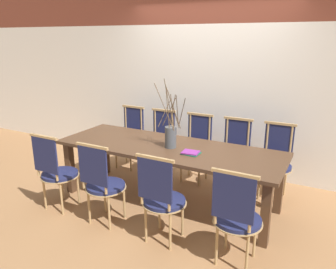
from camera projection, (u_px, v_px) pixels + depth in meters
name	position (u px, v px, depth m)	size (l,w,h in m)	color
ground_plane	(168.00, 201.00, 4.17)	(16.00, 16.00, 0.00)	#9E7047
wall_rear	(210.00, 66.00, 4.83)	(12.00, 0.06, 3.20)	white
dining_table	(168.00, 153.00, 3.99)	(2.76, 0.95, 0.74)	#4C3321
chair_near_leftend	(56.00, 170.00, 3.85)	(0.45, 0.45, 0.96)	#1E234C
chair_near_left	(102.00, 182.00, 3.54)	(0.45, 0.45, 0.96)	#1E234C
chair_near_center	(162.00, 197.00, 3.21)	(0.45, 0.45, 0.96)	#1E234C
chair_near_right	(236.00, 215.00, 2.87)	(0.45, 0.45, 0.96)	#1E234C
chair_far_leftend	(130.00, 136.00, 5.19)	(0.45, 0.45, 0.96)	#1E234C
chair_far_left	(160.00, 141.00, 4.94)	(0.45, 0.45, 0.96)	#1E234C
chair_far_center	(196.00, 147.00, 4.68)	(0.45, 0.45, 0.96)	#1E234C
chair_far_right	(234.00, 153.00, 4.43)	(0.45, 0.45, 0.96)	#1E234C
chair_far_rightend	(275.00, 160.00, 4.18)	(0.45, 0.45, 0.96)	#1E234C
vase_centerpiece	(171.00, 135.00, 3.88)	(0.35, 0.35, 0.83)	#4C5156
book_stack	(191.00, 153.00, 3.70)	(0.20, 0.17, 0.03)	#1E6B4C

